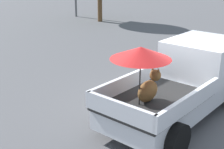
# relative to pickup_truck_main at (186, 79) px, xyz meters

# --- Properties ---
(ground_plane) EXTENTS (80.00, 80.00, 0.00)m
(ground_plane) POSITION_rel_pickup_truck_main_xyz_m (-0.39, -0.00, -0.98)
(ground_plane) COLOR #4C4C4F
(pickup_truck_main) EXTENTS (5.07, 2.28, 2.28)m
(pickup_truck_main) POSITION_rel_pickup_truck_main_xyz_m (0.00, 0.00, 0.00)
(pickup_truck_main) COLOR black
(pickup_truck_main) RESTS_ON ground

